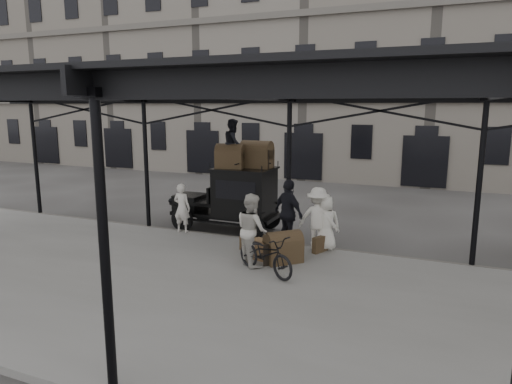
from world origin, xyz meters
TOP-DOWN VIEW (x-y plane):
  - ground at (0.00, 0.00)m, footprint 120.00×120.00m
  - platform at (0.00, -2.00)m, footprint 28.00×8.00m
  - canopy at (0.00, -1.72)m, footprint 22.50×9.00m
  - building_frontage at (0.00, 18.00)m, footprint 64.00×8.00m
  - taxi at (-2.20, 3.06)m, footprint 3.65×1.55m
  - porter_left at (-3.54, 1.80)m, footprint 0.59×0.39m
  - porter_midleft at (-0.25, -0.14)m, footprint 1.14×1.13m
  - porter_centre at (1.20, 1.80)m, footprint 0.85×0.65m
  - porter_official at (0.11, 1.69)m, footprint 1.23×1.02m
  - porter_right at (0.95, 1.80)m, footprint 1.19×0.73m
  - bicycle at (0.31, -0.62)m, footprint 1.97×1.43m
  - porter_roof at (-2.24, 2.96)m, footprint 0.83×0.93m
  - steamer_trunk_roof_near at (-2.29, 2.81)m, footprint 0.97×0.68m
  - steamer_trunk_roof_far at (-1.54, 3.26)m, footprint 1.03×0.65m
  - steamer_trunk_platform at (0.44, 0.33)m, footprint 1.08×1.07m
  - wicker_hamper at (-0.17, 0.36)m, footprint 0.70×0.59m
  - suitcase_upright at (1.13, 1.54)m, footprint 0.37×0.61m
  - suitcase_flat at (-0.74, 0.85)m, footprint 0.61×0.20m

SIDE VIEW (x-z plane):
  - ground at x=0.00m, z-range 0.00..0.00m
  - platform at x=0.00m, z-range 0.00..0.15m
  - suitcase_flat at x=-0.74m, z-range 0.15..0.55m
  - suitcase_upright at x=1.13m, z-range 0.15..0.60m
  - wicker_hamper at x=-0.17m, z-range 0.15..0.65m
  - steamer_trunk_platform at x=0.44m, z-range 0.15..0.84m
  - bicycle at x=0.31m, z-range 0.15..1.14m
  - porter_centre at x=1.20m, z-range 0.15..1.71m
  - porter_left at x=-3.54m, z-range 0.15..1.74m
  - porter_right at x=0.95m, z-range 0.15..1.93m
  - porter_midleft at x=-0.25m, z-range 0.15..2.01m
  - porter_official at x=0.11m, z-range 0.15..2.12m
  - taxi at x=-2.20m, z-range 0.11..2.29m
  - steamer_trunk_roof_near at x=-2.29m, z-range 2.18..2.84m
  - steamer_trunk_roof_far at x=-1.54m, z-range 2.18..2.92m
  - porter_roof at x=-2.24m, z-range 2.18..3.77m
  - canopy at x=0.00m, z-range 2.23..6.97m
  - building_frontage at x=0.00m, z-range 0.00..14.00m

